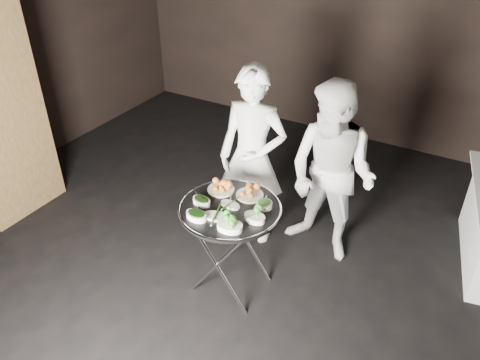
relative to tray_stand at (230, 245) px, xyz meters
The scene contains 16 objects.
floor 0.62m from the tray_stand, 100.03° to the right, with size 6.00×7.00×0.05m, color black.
wall_back 3.30m from the tray_stand, 91.31° to the left, with size 6.00×0.05×3.00m, color black.
tray_stand is the anchor object (origin of this frame).
serving_tray 0.35m from the tray_stand, 90.00° to the left, with size 0.77×0.77×0.04m.
potato_plate_a 0.46m from the tray_stand, 138.10° to the left, with size 0.21×0.21×0.08m.
potato_plate_b 0.44m from the tray_stand, 74.08° to the left, with size 0.21×0.21×0.08m.
greens_bowl 0.47m from the tray_stand, 29.92° to the left, with size 0.12×0.12×0.07m.
asparagus_plate_a 0.37m from the tray_stand, 109.97° to the left, with size 0.17×0.11×0.03m.
asparagus_plate_b 0.41m from the tray_stand, 98.62° to the right, with size 0.22×0.16×0.04m.
spinach_bowl_a 0.44m from the tray_stand, 162.84° to the right, with size 0.17×0.13×0.06m.
spinach_bowl_b 0.47m from the tray_stand, 120.83° to the right, with size 0.18×0.12×0.07m.
broccoli_bowl_a 0.45m from the tray_stand, 10.56° to the right, with size 0.17×0.13×0.07m.
broccoli_bowl_b 0.47m from the tray_stand, 59.22° to the right, with size 0.20×0.16×0.08m.
serving_utensils 0.41m from the tray_stand, 76.29° to the left, with size 0.57×0.43×0.01m.
waiter_left 0.80m from the tray_stand, 105.10° to the left, with size 0.59×0.39×1.63m, color white.
waiter_right 1.00m from the tray_stand, 58.48° to the left, with size 0.77×0.60×1.59m, color white.
Camera 1 is at (1.52, -1.97, 2.83)m, focal length 35.00 mm.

